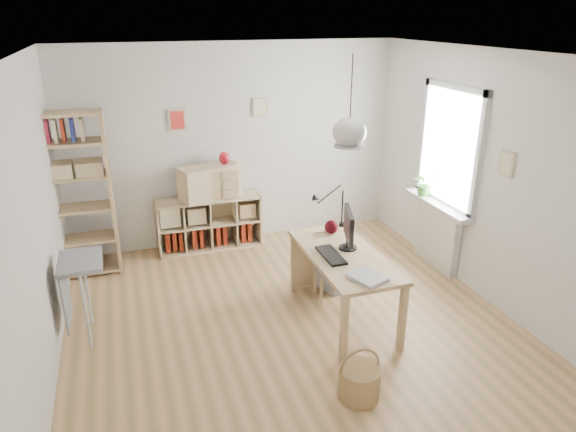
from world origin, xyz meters
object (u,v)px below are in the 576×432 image
object	(u,v)px
desk	(344,262)
drawer_chest	(210,182)
chair	(331,262)
monitor	(349,228)
tall_bookshelf	(76,190)
storage_chest	(339,266)
cube_shelf	(207,226)

from	to	relation	value
desk	drawer_chest	bearing A→B (deg)	113.74
chair	monitor	size ratio (longest dim) A/B	1.62
tall_bookshelf	storage_chest	size ratio (longest dim) A/B	2.49
monitor	tall_bookshelf	bearing A→B (deg)	163.13
chair	tall_bookshelf	bearing A→B (deg)	159.08
cube_shelf	drawer_chest	bearing A→B (deg)	-35.01
cube_shelf	chair	world-z (taller)	chair
tall_bookshelf	monitor	distance (m)	3.25
desk	storage_chest	size ratio (longest dim) A/B	1.87
storage_chest	drawer_chest	distance (m)	2.06
cube_shelf	monitor	bearing A→B (deg)	-62.40
tall_bookshelf	storage_chest	bearing A→B (deg)	-22.87
tall_bookshelf	drawer_chest	bearing A→B (deg)	8.41
desk	storage_chest	xyz separation A→B (m)	(0.29, 0.74, -0.45)
monitor	cube_shelf	bearing A→B (deg)	135.30
desk	storage_chest	distance (m)	0.91
desk	chair	distance (m)	0.51
desk	chair	world-z (taller)	chair
tall_bookshelf	drawer_chest	world-z (taller)	tall_bookshelf
monitor	drawer_chest	world-z (taller)	monitor
desk	tall_bookshelf	xyz separation A→B (m)	(-2.59, 1.95, 0.43)
chair	monitor	bearing A→B (deg)	-76.96
tall_bookshelf	drawer_chest	distance (m)	1.65
storage_chest	monitor	size ratio (longest dim) A/B	1.72
desk	monitor	world-z (taller)	monitor
cube_shelf	chair	size ratio (longest dim) A/B	1.85
storage_chest	tall_bookshelf	bearing A→B (deg)	139.80
desk	tall_bookshelf	world-z (taller)	tall_bookshelf
chair	monitor	distance (m)	0.65
desk	cube_shelf	bearing A→B (deg)	114.61
cube_shelf	tall_bookshelf	size ratio (longest dim) A/B	0.70
chair	desk	bearing A→B (deg)	-89.13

